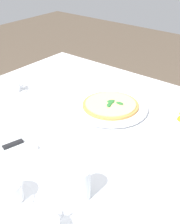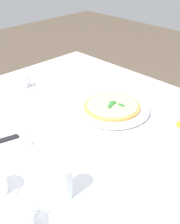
% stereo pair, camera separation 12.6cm
% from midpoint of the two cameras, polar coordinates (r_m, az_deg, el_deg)
% --- Properties ---
extents(dining_table, '(1.21, 1.21, 0.76)m').
position_cam_midpoint_polar(dining_table, '(1.30, -1.43, -6.56)').
color(dining_table, white).
rests_on(dining_table, ground_plane).
extents(pizza_plate, '(0.32, 0.32, 0.02)m').
position_cam_midpoint_polar(pizza_plate, '(1.31, 6.93, 0.55)').
color(pizza_plate, white).
rests_on(pizza_plate, dining_table).
extents(pizza, '(0.24, 0.24, 0.02)m').
position_cam_midpoint_polar(pizza, '(1.30, 6.97, 1.09)').
color(pizza, '#C68E47').
rests_on(pizza, pizza_plate).
extents(coffee_cup_near_left, '(0.13, 0.13, 0.06)m').
position_cam_midpoint_polar(coffee_cup_near_left, '(0.82, -8.69, -20.51)').
color(coffee_cup_near_left, white).
rests_on(coffee_cup_near_left, dining_table).
extents(coffee_cup_back_corner, '(0.13, 0.13, 0.06)m').
position_cam_midpoint_polar(coffee_cup_back_corner, '(1.51, -10.81, 5.36)').
color(coffee_cup_back_corner, white).
rests_on(coffee_cup_back_corner, dining_table).
extents(water_glass_near_right, '(0.07, 0.07, 0.10)m').
position_cam_midpoint_polar(water_glass_near_right, '(0.88, -1.36, -13.38)').
color(water_glass_near_right, white).
rests_on(water_glass_near_right, dining_table).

